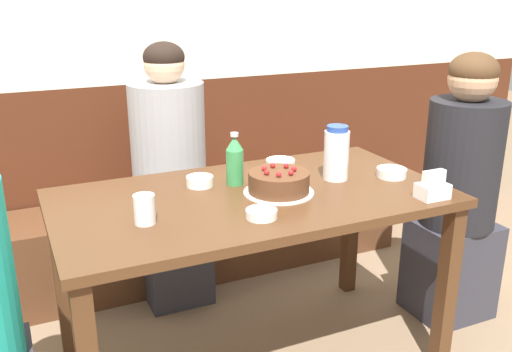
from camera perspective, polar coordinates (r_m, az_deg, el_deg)
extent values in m
cube|color=#4C2314|center=(3.12, -8.26, 0.32)|extent=(4.80, 0.04, 0.99)
cube|color=#56331E|center=(3.03, -6.81, -5.98)|extent=(2.36, 0.38, 0.43)
cube|color=#4C2D19|center=(2.12, -0.36, -2.26)|extent=(1.45, 0.77, 0.03)
cube|color=#4C2D19|center=(2.37, 18.53, -10.63)|extent=(0.06, 0.06, 0.69)
cube|color=#4C2D19|center=(2.42, -18.77, -10.02)|extent=(0.06, 0.06, 0.69)
cube|color=#4C2D19|center=(2.84, 9.41, -4.91)|extent=(0.06, 0.06, 0.69)
cylinder|color=white|center=(2.12, 2.29, -1.64)|extent=(0.26, 0.26, 0.01)
cylinder|color=#56331E|center=(2.11, 2.30, -0.59)|extent=(0.23, 0.23, 0.08)
sphere|color=red|center=(2.11, 3.82, 0.72)|extent=(0.02, 0.02, 0.02)
sphere|color=red|center=(2.14, 3.00, 1.05)|extent=(0.02, 0.02, 0.02)
sphere|color=red|center=(2.14, 1.69, 1.07)|extent=(0.02, 0.02, 0.02)
sphere|color=red|center=(2.11, 0.83, 0.78)|extent=(0.02, 0.02, 0.02)
sphere|color=red|center=(2.06, 1.07, 0.37)|extent=(0.02, 0.02, 0.02)
sphere|color=red|center=(2.04, 2.29, 0.16)|extent=(0.02, 0.02, 0.02)
sphere|color=red|center=(2.06, 3.52, 0.32)|extent=(0.02, 0.02, 0.02)
cylinder|color=white|center=(2.27, 8.03, 2.06)|extent=(0.10, 0.10, 0.20)
cylinder|color=#28479E|center=(2.24, 8.15, 4.73)|extent=(0.08, 0.08, 0.02)
cylinder|color=#388E4C|center=(2.20, -2.14, 0.89)|extent=(0.07, 0.07, 0.14)
cone|color=#388E4C|center=(2.17, -2.17, 3.30)|extent=(0.07, 0.07, 0.05)
cylinder|color=silver|center=(2.16, -2.18, 4.17)|extent=(0.03, 0.03, 0.01)
cube|color=white|center=(2.16, 17.23, -1.44)|extent=(0.11, 0.08, 0.05)
cube|color=white|center=(2.14, 17.36, -0.12)|extent=(0.09, 0.03, 0.05)
cylinder|color=white|center=(2.39, 2.45, 1.18)|extent=(0.12, 0.12, 0.04)
cylinder|color=white|center=(2.20, -5.64, -0.52)|extent=(0.10, 0.10, 0.04)
cylinder|color=white|center=(2.36, 13.40, 0.34)|extent=(0.12, 0.12, 0.04)
cylinder|color=white|center=(1.90, 0.55, -3.79)|extent=(0.11, 0.11, 0.03)
cylinder|color=silver|center=(1.87, -11.09, -3.29)|extent=(0.07, 0.07, 0.10)
cube|color=#33333D|center=(2.83, -8.23, -7.62)|extent=(0.30, 0.34, 0.45)
cylinder|color=#99999E|center=(2.64, -8.75, 2.71)|extent=(0.34, 0.34, 0.61)
sphere|color=beige|center=(2.57, -9.17, 10.98)|extent=(0.18, 0.18, 0.18)
ellipsoid|color=black|center=(2.56, -9.21, 11.67)|extent=(0.18, 0.18, 0.13)
cube|color=#33333D|center=(2.81, 18.82, -8.68)|extent=(0.34, 0.30, 0.45)
cylinder|color=black|center=(2.63, 19.95, 1.14)|extent=(0.32, 0.32, 0.56)
sphere|color=tan|center=(2.55, 20.86, 9.06)|extent=(0.20, 0.20, 0.20)
ellipsoid|color=#4C331E|center=(2.55, 20.95, 9.84)|extent=(0.21, 0.21, 0.15)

